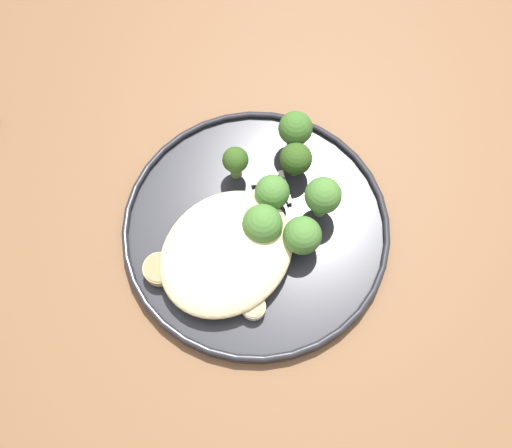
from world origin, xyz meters
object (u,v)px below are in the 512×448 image
Objects in this scene: seared_scallop_large_seared at (160,269)px; broccoli_floret_front_edge at (298,161)px; broccoli_floret_left_leaning at (235,161)px; seared_scallop_front_small at (204,247)px; broccoli_floret_center_pile at (295,130)px; dinner_plate at (256,228)px; seared_scallop_tiny_bay at (223,259)px; broccoli_floret_small_sprig at (302,236)px; seared_scallop_rear_pale at (253,307)px; broccoli_floret_near_rim at (323,196)px; broccoli_floret_beside_noodles at (262,225)px; broccoli_floret_right_tilted at (272,192)px.

seared_scallop_large_seared is 0.70× the size of broccoli_floret_front_edge.
seared_scallop_front_small is at bearing -158.21° from broccoli_floret_left_leaning.
broccoli_floret_center_pile is 1.24× the size of broccoli_floret_left_leaning.
broccoli_floret_front_edge is at bearing 6.84° from dinner_plate.
broccoli_floret_small_sprig is at bearing -35.50° from seared_scallop_tiny_bay.
seared_scallop_rear_pale is 0.42× the size of broccoli_floret_near_rim.
seared_scallop_rear_pale and seared_scallop_front_small have the same top height.
broccoli_floret_beside_noodles reaches higher than dinner_plate.
seared_scallop_rear_pale is 0.12m from broccoli_floret_right_tilted.
broccoli_floret_center_pile reaches higher than broccoli_floret_beside_noodles.
broccoli_floret_left_leaning is (0.09, 0.04, 0.02)m from seared_scallop_front_small.
broccoli_floret_left_leaning is (0.09, 0.06, 0.02)m from seared_scallop_tiny_bay.
broccoli_floret_front_edge is 0.07m from broccoli_floret_left_leaning.
broccoli_floret_front_edge reaches higher than seared_scallop_tiny_bay.
broccoli_floret_near_rim is at bearing 13.29° from broccoli_floret_small_sprig.
seared_scallop_rear_pale is 0.50× the size of broccoli_floret_small_sprig.
broccoli_floret_right_tilted is at bearing -11.42° from seared_scallop_front_small.
seared_scallop_front_small is at bearing 97.86° from seared_scallop_tiny_bay.
broccoli_floret_right_tilted is 1.01× the size of broccoli_floret_left_leaning.
broccoli_floret_right_tilted and broccoli_floret_left_leaning have the same top height.
dinner_plate is at bearing 147.37° from broccoli_floret_near_rim.
seared_scallop_large_seared is 0.62× the size of broccoli_floret_beside_noodles.
broccoli_floret_beside_noodles is at bearing -165.75° from broccoli_floret_front_edge.
broccoli_floret_front_edge is at bearing -6.09° from seared_scallop_front_small.
seared_scallop_large_seared is at bearing 158.77° from dinner_plate.
broccoli_floret_small_sprig is (0.07, -0.07, 0.02)m from seared_scallop_front_small.
seared_scallop_tiny_bay is at bearing -175.61° from broccoli_floret_right_tilted.
seared_scallop_large_seared is 0.58× the size of broccoli_floret_center_pile.
seared_scallop_tiny_bay reaches higher than dinner_plate.
broccoli_floret_center_pile is at bearing 18.44° from dinner_plate.
broccoli_floret_right_tilted reaches higher than seared_scallop_rear_pale.
seared_scallop_front_small is at bearing -176.23° from broccoli_floret_center_pile.
seared_scallop_tiny_bay is 0.39× the size of broccoli_floret_center_pile.
seared_scallop_rear_pale is at bearing -151.73° from broccoli_floret_center_pile.
broccoli_floret_left_leaning is (0.03, 0.06, 0.03)m from dinner_plate.
broccoli_floret_small_sprig is (0.02, -0.05, 0.03)m from dinner_plate.
broccoli_floret_small_sprig is (0.07, -0.05, 0.02)m from seared_scallop_tiny_bay.
dinner_plate is at bearing -119.46° from broccoli_floret_left_leaning.
broccoli_floret_right_tilted is at bearing 10.51° from dinner_plate.
broccoli_floret_beside_noodles is (0.10, -0.05, 0.02)m from seared_scallop_large_seared.
seared_scallop_front_small is 0.73× the size of broccoli_floret_right_tilted.
seared_scallop_front_small is 0.07m from broccoli_floret_beside_noodles.
broccoli_floret_left_leaning is at bearing 48.83° from seared_scallop_rear_pale.
broccoli_floret_near_rim is at bearing 8.61° from seared_scallop_rear_pale.
broccoli_floret_left_leaning is at bearing 62.79° from broccoli_floret_beside_noodles.
seared_scallop_rear_pale is 0.74× the size of seared_scallop_large_seared.
dinner_plate is at bearing 108.04° from broccoli_floret_small_sprig.
seared_scallop_front_small is at bearing 80.44° from seared_scallop_rear_pale.
broccoli_floret_beside_noodles is at bearing -12.35° from seared_scallop_tiny_bay.
dinner_plate is 0.12m from broccoli_floret_center_pile.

